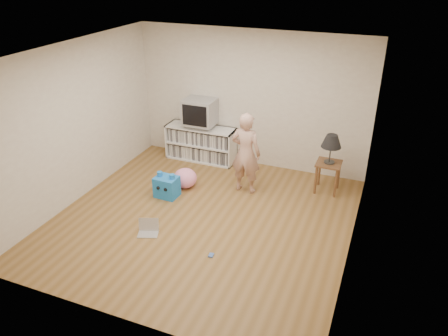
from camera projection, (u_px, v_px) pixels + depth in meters
ground at (203, 219)px, 6.92m from camera, size 4.50×4.50×0.00m
walls at (201, 144)px, 6.34m from camera, size 4.52×4.52×2.60m
ceiling at (199, 53)px, 5.76m from camera, size 4.50×4.50×0.01m
media_unit at (201, 143)px, 8.77m from camera, size 1.40×0.45×0.70m
dvd_deck at (201, 125)px, 8.58m from camera, size 0.45×0.35×0.07m
crt_tv at (200, 112)px, 8.45m from camera, size 0.60×0.53×0.50m
side_table at (328, 170)px, 7.55m from camera, size 0.42×0.42×0.55m
table_lamp at (332, 142)px, 7.32m from camera, size 0.34×0.34×0.52m
person at (246, 153)px, 7.43m from camera, size 0.55×0.37×1.45m
laptop at (148, 229)px, 6.57m from camera, size 0.37×0.33×0.21m
playing_cards at (211, 255)px, 6.08m from camera, size 0.07×0.10×0.02m
plush_blue at (167, 186)px, 7.48m from camera, size 0.39×0.35×0.44m
plush_pink at (185, 178)px, 7.79m from camera, size 0.43×0.43×0.35m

